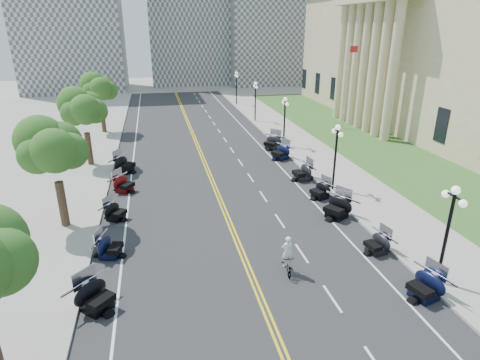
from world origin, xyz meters
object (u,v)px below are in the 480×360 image
cyclist_rider (288,239)px  civic_building (457,50)px  flagpole (346,87)px  bicycle (287,263)px  motorcycle_n_3 (425,285)px

cyclist_rider → civic_building: bearing=-137.6°
flagpole → cyclist_rider: bearing=-120.4°
civic_building → cyclist_rider: 41.45m
cyclist_rider → bicycle: bearing=-0.0°
flagpole → motorcycle_n_3: flagpole is taller
motorcycle_n_3 → flagpole: bearing=145.2°
civic_building → flagpole: (-14.00, 0.00, -3.90)m
flagpole → motorcycle_n_3: bearing=-109.2°
civic_building → motorcycle_n_3: size_ratio=25.27×
flagpole → bicycle: bearing=-120.4°
civic_building → cyclist_rider: size_ratio=30.33×
civic_building → motorcycle_n_3: 40.34m
flagpole → motorcycle_n_3: size_ratio=4.95×
flagpole → bicycle: 32.25m
flagpole → bicycle: size_ratio=5.64×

